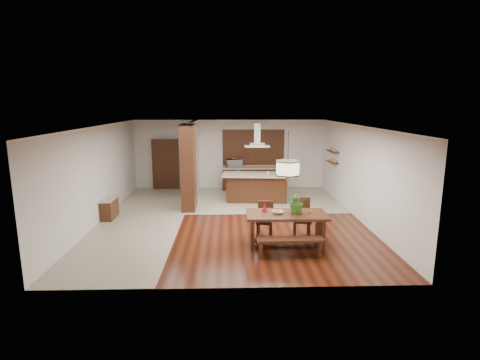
{
  "coord_description": "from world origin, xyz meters",
  "views": [
    {
      "loc": [
        -0.05,
        -11.27,
        3.54
      ],
      "look_at": [
        0.3,
        0.0,
        1.25
      ],
      "focal_mm": 28.0,
      "sensor_mm": 36.0,
      "label": 1
    }
  ],
  "objects_px": {
    "fruit_bowl": "(278,212)",
    "foliage_plant": "(297,201)",
    "dining_table": "(286,222)",
    "dining_chair_left": "(265,220)",
    "hallway_console": "(109,209)",
    "kitchen_island": "(257,187)",
    "pendant_lantern": "(288,158)",
    "microwave": "(234,163)",
    "range_hood": "(257,135)",
    "dining_chair_right": "(302,218)",
    "island_cup": "(268,173)",
    "dining_bench": "(290,247)"
  },
  "relations": [
    {
      "from": "pendant_lantern",
      "to": "microwave",
      "type": "distance_m",
      "value": 6.64
    },
    {
      "from": "dining_chair_right",
      "to": "pendant_lantern",
      "type": "bearing_deg",
      "value": -125.38
    },
    {
      "from": "fruit_bowl",
      "to": "island_cup",
      "type": "height_order",
      "value": "island_cup"
    },
    {
      "from": "hallway_console",
      "to": "fruit_bowl",
      "type": "distance_m",
      "value": 5.59
    },
    {
      "from": "island_cup",
      "to": "fruit_bowl",
      "type": "bearing_deg",
      "value": -92.69
    },
    {
      "from": "fruit_bowl",
      "to": "kitchen_island",
      "type": "distance_m",
      "value": 4.48
    },
    {
      "from": "range_hood",
      "to": "island_cup",
      "type": "distance_m",
      "value": 1.44
    },
    {
      "from": "microwave",
      "to": "range_hood",
      "type": "bearing_deg",
      "value": -86.1
    },
    {
      "from": "hallway_console",
      "to": "range_hood",
      "type": "relative_size",
      "value": 0.98
    },
    {
      "from": "dining_table",
      "to": "island_cup",
      "type": "xyz_separation_m",
      "value": [
        -0.02,
        4.36,
        0.47
      ]
    },
    {
      "from": "dining_chair_right",
      "to": "foliage_plant",
      "type": "xyz_separation_m",
      "value": [
        -0.25,
        -0.56,
        0.61
      ]
    },
    {
      "from": "dining_chair_left",
      "to": "kitchen_island",
      "type": "relative_size",
      "value": 0.37
    },
    {
      "from": "pendant_lantern",
      "to": "fruit_bowl",
      "type": "bearing_deg",
      "value": -175.78
    },
    {
      "from": "dining_bench",
      "to": "island_cup",
      "type": "relative_size",
      "value": 13.4
    },
    {
      "from": "hallway_console",
      "to": "kitchen_island",
      "type": "xyz_separation_m",
      "value": [
        4.79,
        2.0,
        0.22
      ]
    },
    {
      "from": "dining_chair_left",
      "to": "microwave",
      "type": "xyz_separation_m",
      "value": [
        -0.73,
        5.8,
        0.64
      ]
    },
    {
      "from": "dining_table",
      "to": "pendant_lantern",
      "type": "xyz_separation_m",
      "value": [
        0.0,
        0.0,
        1.63
      ]
    },
    {
      "from": "dining_table",
      "to": "island_cup",
      "type": "distance_m",
      "value": 4.38
    },
    {
      "from": "pendant_lantern",
      "to": "range_hood",
      "type": "distance_m",
      "value": 4.48
    },
    {
      "from": "fruit_bowl",
      "to": "dining_chair_left",
      "type": "bearing_deg",
      "value": 112.21
    },
    {
      "from": "fruit_bowl",
      "to": "kitchen_island",
      "type": "xyz_separation_m",
      "value": [
        -0.2,
        4.46,
        -0.34
      ]
    },
    {
      "from": "dining_table",
      "to": "dining_chair_left",
      "type": "relative_size",
      "value": 2.12
    },
    {
      "from": "microwave",
      "to": "island_cup",
      "type": "bearing_deg",
      "value": -77.98
    },
    {
      "from": "dining_bench",
      "to": "kitchen_island",
      "type": "distance_m",
      "value": 5.2
    },
    {
      "from": "dining_chair_right",
      "to": "range_hood",
      "type": "height_order",
      "value": "range_hood"
    },
    {
      "from": "dining_table",
      "to": "dining_chair_left",
      "type": "xyz_separation_m",
      "value": [
        -0.49,
        0.63,
        -0.14
      ]
    },
    {
      "from": "hallway_console",
      "to": "island_cup",
      "type": "relative_size",
      "value": 7.47
    },
    {
      "from": "dining_table",
      "to": "range_hood",
      "type": "relative_size",
      "value": 2.26
    },
    {
      "from": "hallway_console",
      "to": "range_hood",
      "type": "distance_m",
      "value": 5.62
    },
    {
      "from": "pendant_lantern",
      "to": "island_cup",
      "type": "distance_m",
      "value": 4.51
    },
    {
      "from": "hallway_console",
      "to": "island_cup",
      "type": "height_order",
      "value": "island_cup"
    },
    {
      "from": "dining_chair_left",
      "to": "dining_chair_right",
      "type": "bearing_deg",
      "value": 11.37
    },
    {
      "from": "hallway_console",
      "to": "dining_bench",
      "type": "bearing_deg",
      "value": -31.39
    },
    {
      "from": "dining_chair_left",
      "to": "dining_chair_right",
      "type": "relative_size",
      "value": 0.91
    },
    {
      "from": "kitchen_island",
      "to": "pendant_lantern",
      "type": "bearing_deg",
      "value": -80.37
    },
    {
      "from": "hallway_console",
      "to": "dining_chair_right",
      "type": "relative_size",
      "value": 0.84
    },
    {
      "from": "dining_chair_right",
      "to": "island_cup",
      "type": "xyz_separation_m",
      "value": [
        -0.54,
        3.75,
        0.56
      ]
    },
    {
      "from": "dining_chair_right",
      "to": "island_cup",
      "type": "height_order",
      "value": "island_cup"
    },
    {
      "from": "fruit_bowl",
      "to": "foliage_plant",
      "type": "bearing_deg",
      "value": 7.0
    },
    {
      "from": "dining_table",
      "to": "foliage_plant",
      "type": "xyz_separation_m",
      "value": [
        0.27,
        0.04,
        0.52
      ]
    },
    {
      "from": "dining_bench",
      "to": "dining_chair_left",
      "type": "xyz_separation_m",
      "value": [
        -0.47,
        1.35,
        0.26
      ]
    },
    {
      "from": "fruit_bowl",
      "to": "range_hood",
      "type": "height_order",
      "value": "range_hood"
    },
    {
      "from": "kitchen_island",
      "to": "range_hood",
      "type": "bearing_deg",
      "value": 94.2
    },
    {
      "from": "range_hood",
      "to": "microwave",
      "type": "distance_m",
      "value": 2.52
    },
    {
      "from": "dining_chair_left",
      "to": "range_hood",
      "type": "bearing_deg",
      "value": 101.72
    },
    {
      "from": "dining_chair_right",
      "to": "foliage_plant",
      "type": "relative_size",
      "value": 1.76
    },
    {
      "from": "dining_table",
      "to": "dining_chair_right",
      "type": "distance_m",
      "value": 0.8
    },
    {
      "from": "range_hood",
      "to": "microwave",
      "type": "relative_size",
      "value": 1.49
    },
    {
      "from": "hallway_console",
      "to": "island_cup",
      "type": "distance_m",
      "value": 5.59
    },
    {
      "from": "dining_bench",
      "to": "fruit_bowl",
      "type": "bearing_deg",
      "value": 106.4
    }
  ]
}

